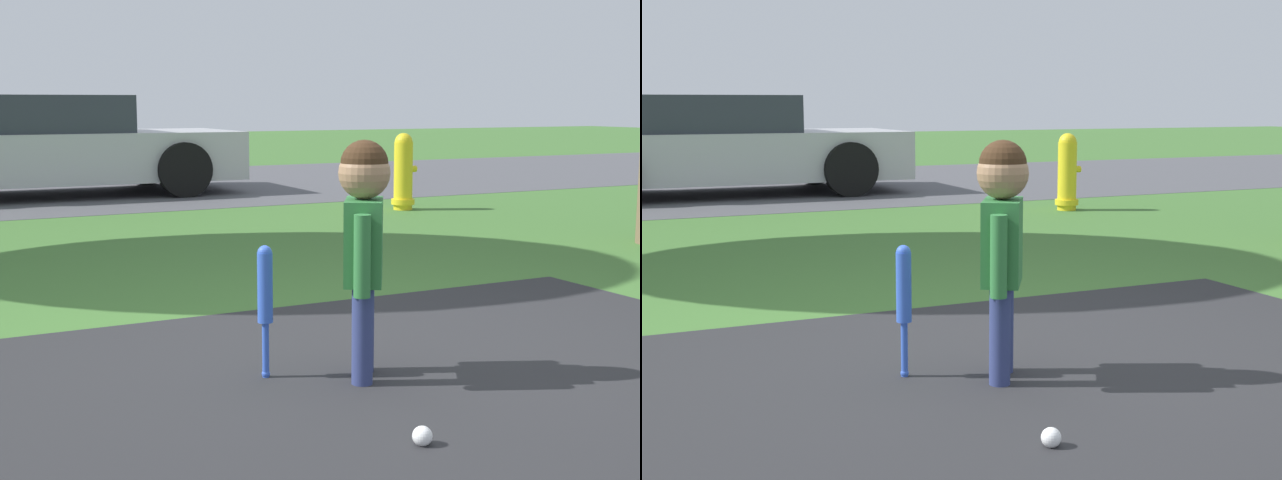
{
  "view_description": "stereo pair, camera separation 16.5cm",
  "coord_description": "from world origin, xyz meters",
  "views": [
    {
      "loc": [
        -2.14,
        -3.51,
        1.16
      ],
      "look_at": [
        -0.32,
        0.05,
        0.54
      ],
      "focal_mm": 50.0,
      "sensor_mm": 36.0,
      "label": 1
    },
    {
      "loc": [
        -1.99,
        -3.58,
        1.16
      ],
      "look_at": [
        -0.32,
        0.05,
        0.54
      ],
      "focal_mm": 50.0,
      "sensor_mm": 36.0,
      "label": 2
    }
  ],
  "objects": [
    {
      "name": "baseball_bat",
      "position": [
        -0.69,
        -0.16,
        0.37
      ],
      "size": [
        0.06,
        0.06,
        0.57
      ],
      "color": "blue",
      "rests_on": "ground"
    },
    {
      "name": "child",
      "position": [
        -0.32,
        -0.35,
        0.65
      ],
      "size": [
        0.27,
        0.36,
        1.01
      ],
      "rotation": [
        0.0,
        0.0,
        1.02
      ],
      "color": "navy",
      "rests_on": "ground"
    },
    {
      "name": "fire_hydrant",
      "position": [
        3.04,
        4.67,
        0.41
      ],
      "size": [
        0.29,
        0.25,
        0.83
      ],
      "color": "yellow",
      "rests_on": "ground"
    },
    {
      "name": "street_strip",
      "position": [
        0.0,
        8.65,
        0.0
      ],
      "size": [
        40.0,
        6.0,
        0.01
      ],
      "color": "#4C4C51",
      "rests_on": "ground"
    },
    {
      "name": "sports_ball",
      "position": [
        -0.52,
        -1.1,
        0.04
      ],
      "size": [
        0.07,
        0.07,
        0.07
      ],
      "color": "white",
      "rests_on": "ground"
    },
    {
      "name": "parked_car",
      "position": [
        -0.09,
        7.93,
        0.6
      ],
      "size": [
        4.54,
        2.09,
        1.24
      ],
      "rotation": [
        0.0,
        0.0,
        -0.02
      ],
      "color": "#B7B7BC",
      "rests_on": "ground"
    },
    {
      "name": "ground_plane",
      "position": [
        0.0,
        0.0,
        0.0
      ],
      "size": [
        60.0,
        60.0,
        0.0
      ],
      "primitive_type": "plane",
      "color": "#3D6B2D"
    }
  ]
}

